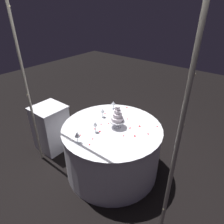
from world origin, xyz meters
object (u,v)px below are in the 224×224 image
at_px(decorative_arch, 78,83).
at_px(wine_glass_4, 118,109).
at_px(wine_glass_2, 95,124).
at_px(side_table, 51,128).
at_px(main_table, 112,149).
at_px(wine_glass_1, 77,135).
at_px(wine_glass_3, 113,103).
at_px(wine_glass_0, 103,111).
at_px(tiered_cake, 117,117).

bearing_deg(decorative_arch, wine_glass_4, -81.40).
bearing_deg(wine_glass_2, wine_glass_4, -87.66).
height_order(side_table, wine_glass_4, wine_glass_4).
relative_size(main_table, wine_glass_4, 9.16).
relative_size(wine_glass_1, wine_glass_3, 1.19).
bearing_deg(wine_glass_1, wine_glass_0, -75.44).
height_order(wine_glass_0, wine_glass_2, wine_glass_2).
height_order(wine_glass_1, wine_glass_2, wine_glass_1).
distance_m(wine_glass_0, wine_glass_1, 0.69).
bearing_deg(side_table, wine_glass_3, -141.07).
xyz_separation_m(tiered_cake, wine_glass_0, (0.34, -0.08, -0.06)).
bearing_deg(wine_glass_1, wine_glass_4, -89.14).
bearing_deg(wine_glass_0, wine_glass_4, -131.23).
height_order(decorative_arch, side_table, decorative_arch).
bearing_deg(wine_glass_0, tiered_cake, 167.01).
relative_size(wine_glass_3, wine_glass_4, 0.88).
relative_size(decorative_arch, wine_glass_2, 15.59).
bearing_deg(wine_glass_1, decorative_arch, 174.21).
relative_size(decorative_arch, main_table, 1.76).
bearing_deg(wine_glass_0, main_table, 155.05).
bearing_deg(wine_glass_3, wine_glass_1, 102.25).
height_order(main_table, tiered_cake, tiered_cake).
xyz_separation_m(wine_glass_0, wine_glass_2, (-0.18, 0.36, 0.02)).
xyz_separation_m(wine_glass_2, wine_glass_3, (0.22, -0.67, -0.02)).
distance_m(decorative_arch, wine_glass_1, 0.71).
height_order(main_table, wine_glass_0, wine_glass_0).
height_order(wine_glass_3, wine_glass_4, wine_glass_4).
relative_size(tiered_cake, wine_glass_0, 2.32).
xyz_separation_m(side_table, wine_glass_2, (-1.06, -0.01, 0.50)).
bearing_deg(tiered_cake, wine_glass_0, -12.99).
distance_m(side_table, wine_glass_1, 1.20).
height_order(tiered_cake, wine_glass_1, tiered_cake).
distance_m(wine_glass_0, wine_glass_4, 0.24).
xyz_separation_m(decorative_arch, side_table, (1.17, -0.31, -1.20)).
relative_size(tiered_cake, wine_glass_4, 2.13).
bearing_deg(wine_glass_4, wine_glass_1, 90.86).
height_order(decorative_arch, wine_glass_0, decorative_arch).
bearing_deg(wine_glass_3, wine_glass_2, 108.35).
height_order(tiered_cake, wine_glass_0, tiered_cake).
bearing_deg(wine_glass_1, tiered_cake, -105.52).
distance_m(decorative_arch, wine_glass_3, 1.27).
bearing_deg(main_table, side_table, 11.26).
xyz_separation_m(tiered_cake, wine_glass_1, (0.16, 0.59, -0.04)).
height_order(decorative_arch, tiered_cake, decorative_arch).
bearing_deg(wine_glass_4, main_table, 112.12).
distance_m(wine_glass_0, wine_glass_3, 0.31).
xyz_separation_m(tiered_cake, wine_glass_2, (0.15, 0.28, -0.04)).
bearing_deg(tiered_cake, wine_glass_4, -55.93).
distance_m(side_table, wine_glass_4, 1.28).
xyz_separation_m(wine_glass_1, wine_glass_2, (-0.01, -0.31, -0.00)).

